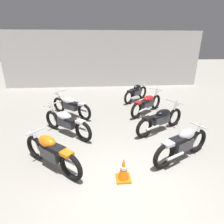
{
  "coord_description": "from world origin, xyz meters",
  "views": [
    {
      "loc": [
        -0.5,
        -2.75,
        2.83
      ],
      "look_at": [
        0.0,
        3.05,
        0.55
      ],
      "focal_mm": 28.25,
      "sensor_mm": 36.0,
      "label": 1
    }
  ],
  "objects_px": {
    "motorcycle_right_row_2": "(147,103)",
    "motorcycle_right_row_3": "(136,92)",
    "motorcycle_left_row_2": "(71,105)",
    "motorcycle_left_row_0": "(51,152)",
    "motorcycle_right_row_1": "(161,119)",
    "motorcycle_left_row_1": "(66,122)",
    "motorcycle_right_row_0": "(183,144)",
    "traffic_cone": "(124,170)"
  },
  "relations": [
    {
      "from": "motorcycle_right_row_2",
      "to": "traffic_cone",
      "type": "relative_size",
      "value": 3.13
    },
    {
      "from": "traffic_cone",
      "to": "motorcycle_right_row_1",
      "type": "bearing_deg",
      "value": 53.96
    },
    {
      "from": "motorcycle_right_row_1",
      "to": "motorcycle_right_row_3",
      "type": "bearing_deg",
      "value": 91.66
    },
    {
      "from": "motorcycle_right_row_1",
      "to": "motorcycle_right_row_2",
      "type": "relative_size",
      "value": 1.15
    },
    {
      "from": "motorcycle_right_row_2",
      "to": "motorcycle_right_row_3",
      "type": "distance_m",
      "value": 1.76
    },
    {
      "from": "motorcycle_left_row_0",
      "to": "motorcycle_right_row_2",
      "type": "bearing_deg",
      "value": 45.96
    },
    {
      "from": "motorcycle_left_row_0",
      "to": "motorcycle_left_row_1",
      "type": "distance_m",
      "value": 1.71
    },
    {
      "from": "motorcycle_left_row_0",
      "to": "motorcycle_right_row_3",
      "type": "relative_size",
      "value": 1.06
    },
    {
      "from": "motorcycle_left_row_1",
      "to": "motorcycle_right_row_2",
      "type": "height_order",
      "value": "same"
    },
    {
      "from": "motorcycle_right_row_3",
      "to": "motorcycle_right_row_1",
      "type": "bearing_deg",
      "value": -88.34
    },
    {
      "from": "motorcycle_left_row_1",
      "to": "motorcycle_right_row_0",
      "type": "height_order",
      "value": "motorcycle_left_row_1"
    },
    {
      "from": "motorcycle_left_row_1",
      "to": "motorcycle_right_row_3",
      "type": "bearing_deg",
      "value": 48.08
    },
    {
      "from": "motorcycle_right_row_2",
      "to": "traffic_cone",
      "type": "xyz_separation_m",
      "value": [
        -1.58,
        -3.85,
        -0.19
      ]
    },
    {
      "from": "motorcycle_left_row_2",
      "to": "traffic_cone",
      "type": "xyz_separation_m",
      "value": [
        1.62,
        -3.85,
        -0.19
      ]
    },
    {
      "from": "motorcycle_right_row_0",
      "to": "motorcycle_right_row_3",
      "type": "xyz_separation_m",
      "value": [
        -0.11,
        5.01,
        0.0
      ]
    },
    {
      "from": "motorcycle_left_row_1",
      "to": "motorcycle_right_row_0",
      "type": "xyz_separation_m",
      "value": [
        3.14,
        -1.63,
        0.01
      ]
    },
    {
      "from": "motorcycle_left_row_2",
      "to": "motorcycle_right_row_2",
      "type": "height_order",
      "value": "same"
    },
    {
      "from": "motorcycle_left_row_0",
      "to": "motorcycle_right_row_2",
      "type": "height_order",
      "value": "motorcycle_right_row_2"
    },
    {
      "from": "motorcycle_right_row_2",
      "to": "motorcycle_right_row_3",
      "type": "relative_size",
      "value": 1.13
    },
    {
      "from": "motorcycle_left_row_2",
      "to": "motorcycle_right_row_3",
      "type": "bearing_deg",
      "value": 29.53
    },
    {
      "from": "motorcycle_left_row_0",
      "to": "motorcycle_right_row_0",
      "type": "bearing_deg",
      "value": 1.32
    },
    {
      "from": "motorcycle_right_row_0",
      "to": "motorcycle_right_row_1",
      "type": "height_order",
      "value": "motorcycle_right_row_1"
    },
    {
      "from": "motorcycle_left_row_2",
      "to": "motorcycle_right_row_1",
      "type": "relative_size",
      "value": 0.89
    },
    {
      "from": "motorcycle_left_row_0",
      "to": "motorcycle_left_row_1",
      "type": "xyz_separation_m",
      "value": [
        0.09,
        1.7,
        -0.01
      ]
    },
    {
      "from": "motorcycle_left_row_0",
      "to": "motorcycle_right_row_2",
      "type": "distance_m",
      "value": 4.63
    },
    {
      "from": "motorcycle_left_row_2",
      "to": "motorcycle_right_row_0",
      "type": "bearing_deg",
      "value": -45.28
    },
    {
      "from": "motorcycle_right_row_3",
      "to": "motorcycle_left_row_2",
      "type": "bearing_deg",
      "value": -150.47
    },
    {
      "from": "motorcycle_left_row_2",
      "to": "motorcycle_right_row_1",
      "type": "height_order",
      "value": "same"
    },
    {
      "from": "motorcycle_left_row_2",
      "to": "motorcycle_right_row_3",
      "type": "relative_size",
      "value": 1.16
    },
    {
      "from": "motorcycle_right_row_1",
      "to": "motorcycle_right_row_2",
      "type": "bearing_deg",
      "value": 90.45
    },
    {
      "from": "motorcycle_right_row_0",
      "to": "motorcycle_right_row_1",
      "type": "bearing_deg",
      "value": 90.22
    },
    {
      "from": "motorcycle_left_row_0",
      "to": "motorcycle_right_row_0",
      "type": "height_order",
      "value": "same"
    },
    {
      "from": "motorcycle_left_row_0",
      "to": "motorcycle_left_row_2",
      "type": "xyz_separation_m",
      "value": [
        0.02,
        3.32,
        -0.01
      ]
    },
    {
      "from": "motorcycle_left_row_2",
      "to": "motorcycle_right_row_3",
      "type": "xyz_separation_m",
      "value": [
        3.11,
        1.76,
        0.01
      ]
    },
    {
      "from": "motorcycle_right_row_2",
      "to": "motorcycle_left_row_2",
      "type": "bearing_deg",
      "value": -179.91
    },
    {
      "from": "motorcycle_right_row_0",
      "to": "motorcycle_left_row_2",
      "type": "bearing_deg",
      "value": 134.72
    },
    {
      "from": "motorcycle_left_row_2",
      "to": "motorcycle_left_row_0",
      "type": "bearing_deg",
      "value": -90.36
    },
    {
      "from": "motorcycle_right_row_0",
      "to": "motorcycle_right_row_3",
      "type": "bearing_deg",
      "value": 91.2
    },
    {
      "from": "motorcycle_right_row_0",
      "to": "traffic_cone",
      "type": "xyz_separation_m",
      "value": [
        -1.6,
        -0.6,
        -0.2
      ]
    },
    {
      "from": "motorcycle_left_row_2",
      "to": "motorcycle_right_row_0",
      "type": "height_order",
      "value": "motorcycle_left_row_2"
    },
    {
      "from": "motorcycle_left_row_1",
      "to": "traffic_cone",
      "type": "relative_size",
      "value": 3.16
    },
    {
      "from": "motorcycle_left_row_1",
      "to": "motorcycle_right_row_3",
      "type": "xyz_separation_m",
      "value": [
        3.04,
        3.38,
        0.01
      ]
    }
  ]
}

